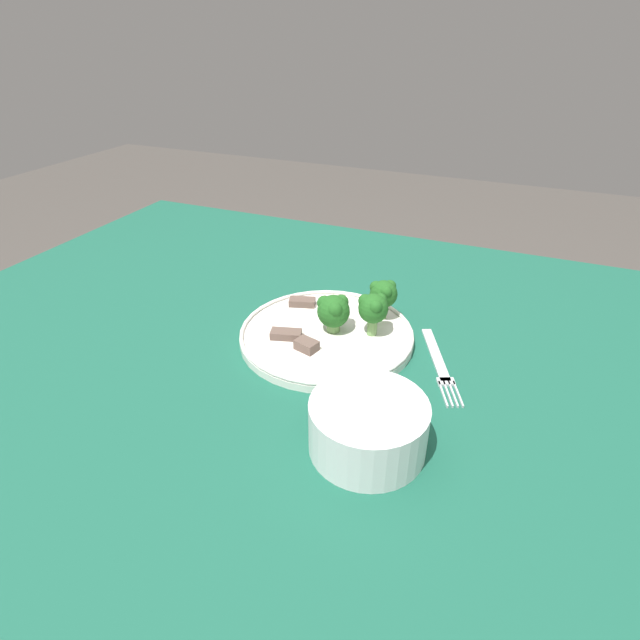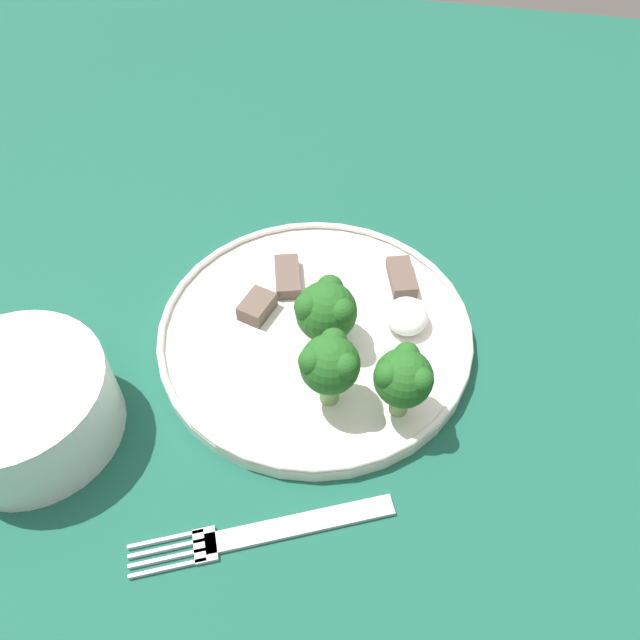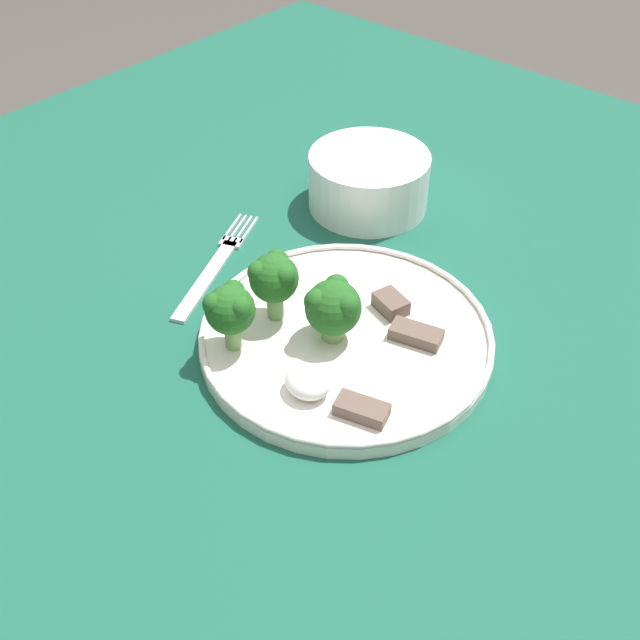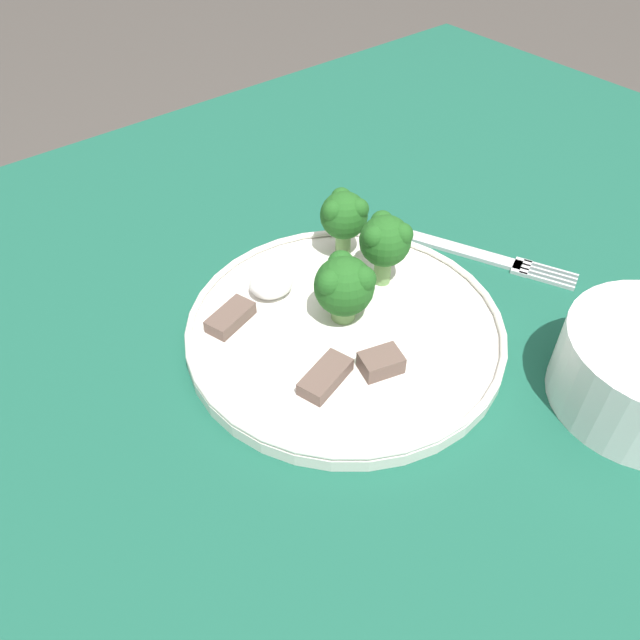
{
  "view_description": "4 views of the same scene",
  "coord_description": "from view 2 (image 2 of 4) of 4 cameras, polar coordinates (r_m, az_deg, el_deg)",
  "views": [
    {
      "loc": [
        -0.27,
        0.52,
        1.18
      ],
      "look_at": [
        -0.02,
        -0.06,
        0.8
      ],
      "focal_mm": 28.0,
      "sensor_mm": 36.0,
      "label": 1
    },
    {
      "loc": [
        -0.35,
        -0.16,
        1.19
      ],
      "look_at": [
        -0.02,
        -0.09,
        0.78
      ],
      "focal_mm": 35.0,
      "sensor_mm": 36.0,
      "label": 2
    },
    {
      "loc": [
        0.3,
        -0.48,
        1.23
      ],
      "look_at": [
        -0.03,
        -0.11,
        0.79
      ],
      "focal_mm": 42.0,
      "sensor_mm": 36.0,
      "label": 3
    },
    {
      "loc": [
        0.24,
        0.19,
        1.14
      ],
      "look_at": [
        0.01,
        -0.09,
        0.79
      ],
      "focal_mm": 35.0,
      "sensor_mm": 36.0,
      "label": 4
    }
  ],
  "objects": [
    {
      "name": "broccoli_floret_center_left",
      "position": [
        0.46,
        0.9,
        -4.05
      ],
      "size": [
        0.05,
        0.05,
        0.07
      ],
      "color": "#709E56",
      "rests_on": "dinner_plate"
    },
    {
      "name": "table",
      "position": [
        0.65,
        -7.71,
        -3.58
      ],
      "size": [
        1.36,
        1.14,
        0.75
      ],
      "color": "#195642",
      "rests_on": "ground_plane"
    },
    {
      "name": "meat_slice_front_slice",
      "position": [
        0.58,
        7.47,
        3.92
      ],
      "size": [
        0.05,
        0.03,
        0.01
      ],
      "color": "brown",
      "rests_on": "dinner_plate"
    },
    {
      "name": "meat_slice_middle_slice",
      "position": [
        0.55,
        -5.77,
        1.23
      ],
      "size": [
        0.04,
        0.03,
        0.02
      ],
      "color": "brown",
      "rests_on": "dinner_plate"
    },
    {
      "name": "broccoli_floret_near_rim_left",
      "position": [
        0.46,
        7.64,
        -5.24
      ],
      "size": [
        0.05,
        0.04,
        0.07
      ],
      "color": "#709E56",
      "rests_on": "dinner_plate"
    },
    {
      "name": "sauce_dollop",
      "position": [
        0.54,
        7.98,
        0.6
      ],
      "size": [
        0.04,
        0.04,
        0.02
      ],
      "color": "white",
      "rests_on": "dinner_plate"
    },
    {
      "name": "meat_slice_rear_slice",
      "position": [
        0.58,
        -2.99,
        3.99
      ],
      "size": [
        0.05,
        0.03,
        0.01
      ],
      "color": "brown",
      "rests_on": "dinner_plate"
    },
    {
      "name": "broccoli_floret_back_left",
      "position": [
        0.51,
        0.57,
        0.87
      ],
      "size": [
        0.05,
        0.05,
        0.06
      ],
      "color": "#709E56",
      "rests_on": "dinner_plate"
    },
    {
      "name": "fork",
      "position": [
        0.46,
        -4.97,
        -18.75
      ],
      "size": [
        0.09,
        0.18,
        0.0
      ],
      "color": "silver",
      "rests_on": "table"
    },
    {
      "name": "dinner_plate",
      "position": [
        0.54,
        -0.44,
        -1.12
      ],
      "size": [
        0.27,
        0.27,
        0.02
      ],
      "color": "white",
      "rests_on": "table"
    },
    {
      "name": "cream_bowl",
      "position": [
        0.52,
        -25.43,
        -7.31
      ],
      "size": [
        0.14,
        0.14,
        0.06
      ],
      "color": "white",
      "rests_on": "table"
    },
    {
      "name": "ground_plane",
      "position": [
        1.25,
        -4.29,
        -22.04
      ],
      "size": [
        8.0,
        8.0,
        0.0
      ],
      "primitive_type": "plane",
      "color": "#4C4742"
    }
  ]
}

